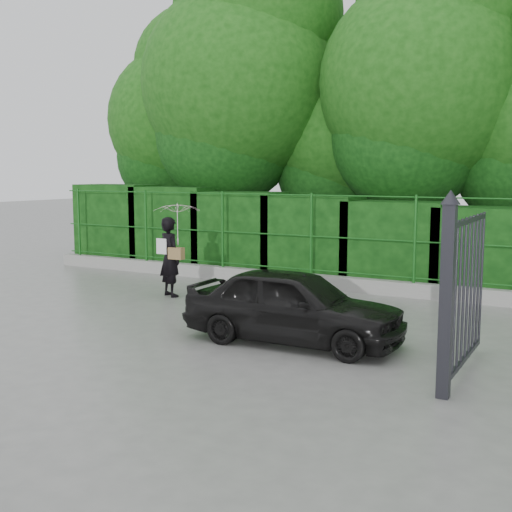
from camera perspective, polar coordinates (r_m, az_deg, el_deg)
The scene contains 8 objects.
ground at distance 10.70m, azimuth -7.10°, elevation -6.38°, with size 80.00×80.00×0.00m, color gray.
kerb at distance 14.47m, azimuth 3.43°, elevation -2.10°, with size 14.00×0.25×0.30m, color #9E9E99.
fence at distance 14.24m, azimuth 4.27°, elevation 2.00°, with size 14.13×0.06×1.80m.
hedge at distance 15.34m, azimuth 4.40°, elevation 1.71°, with size 14.20×1.20×2.21m.
trees at distance 17.00m, azimuth 12.02°, elevation 14.30°, with size 17.10×6.15×8.08m.
gate at distance 7.93m, azimuth 17.34°, elevation -2.77°, with size 0.22×2.33×2.36m.
woman at distance 13.21m, azimuth -7.24°, elevation 1.89°, with size 0.98×0.98×1.94m.
car at distance 9.63m, azimuth 3.37°, elevation -4.41°, with size 1.34×3.34×1.14m, color black.
Camera 1 is at (6.14, -8.38, 2.55)m, focal length 45.00 mm.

